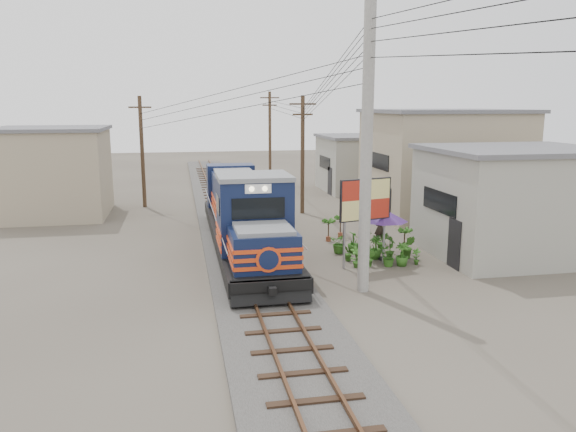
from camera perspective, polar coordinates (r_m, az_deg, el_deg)
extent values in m
plane|color=#473F35|center=(19.93, -2.55, -7.76)|extent=(120.00, 120.00, 0.00)
cube|color=#595651|center=(29.48, -5.43, -1.32)|extent=(3.60, 70.00, 0.16)
cube|color=#51331E|center=(29.40, -6.47, -1.02)|extent=(0.08, 70.00, 0.12)
cube|color=#51331E|center=(29.50, -4.40, -0.94)|extent=(0.08, 70.00, 0.12)
cube|color=black|center=(25.20, -4.49, -1.93)|extent=(2.75, 15.17, 0.52)
cube|color=black|center=(20.73, -2.97, -5.66)|extent=(2.09, 3.03, 0.62)
cube|color=black|center=(29.87, -5.53, -0.41)|extent=(2.09, 3.03, 0.62)
cube|color=#0F1939|center=(19.35, -2.53, -3.54)|extent=(2.25, 2.27, 1.42)
cube|color=#0F1939|center=(21.47, -3.48, 0.02)|extent=(2.69, 2.46, 2.94)
cube|color=slate|center=(21.22, -3.53, 4.03)|extent=(2.75, 2.59, 0.17)
cube|color=black|center=(20.16, -3.03, 0.79)|extent=(1.92, 0.06, 0.76)
cube|color=white|center=(20.03, -3.05, 2.78)|extent=(0.95, 0.06, 0.33)
cube|color=#0F1939|center=(27.28, -5.11, 1.62)|extent=(2.14, 9.29, 2.18)
cube|color=slate|center=(27.11, -5.15, 3.99)|extent=(1.92, 9.29, 0.17)
cube|color=red|center=(25.09, -4.51, -0.77)|extent=(2.79, 15.17, 0.13)
cube|color=red|center=(25.03, -4.52, -0.14)|extent=(2.79, 15.17, 0.13)
cube|color=red|center=(24.97, -4.53, 0.50)|extent=(2.79, 15.17, 0.13)
cylinder|color=#9E9B93|center=(19.24, 7.98, 6.71)|extent=(0.40, 0.40, 10.00)
cylinder|color=#4C3826|center=(33.57, 1.49, 6.18)|extent=(0.24, 0.24, 7.00)
cube|color=#4C3826|center=(33.43, 1.51, 11.31)|extent=(1.60, 0.10, 0.10)
cube|color=#4C3826|center=(33.43, 1.51, 10.28)|extent=(1.20, 0.10, 0.10)
cylinder|color=#4C3826|center=(47.32, -1.85, 7.98)|extent=(0.24, 0.24, 7.50)
cube|color=#4C3826|center=(47.24, -1.88, 11.92)|extent=(1.60, 0.10, 0.10)
cube|color=#4C3826|center=(47.24, -1.87, 11.19)|extent=(1.20, 0.10, 0.10)
cylinder|color=#4C3826|center=(36.83, -14.59, 6.28)|extent=(0.24, 0.24, 7.00)
cube|color=#4C3826|center=(36.71, -14.83, 10.95)|extent=(1.60, 0.10, 0.10)
cube|color=#4C3826|center=(36.71, -14.78, 10.01)|extent=(1.20, 0.10, 0.10)
cube|color=gray|center=(26.25, 22.02, 1.15)|extent=(7.00, 6.00, 4.50)
cube|color=slate|center=(25.97, 22.40, 6.26)|extent=(7.35, 6.30, 0.20)
cube|color=black|center=(24.48, 15.12, 1.44)|extent=(0.05, 3.00, 0.90)
cube|color=gray|center=(34.40, 15.40, 5.07)|extent=(8.00, 7.00, 6.00)
cube|color=slate|center=(34.22, 15.68, 10.23)|extent=(8.40, 7.35, 0.20)
cube|color=black|center=(32.78, 9.09, 5.57)|extent=(0.05, 3.50, 0.90)
cube|color=gray|center=(43.13, 7.65, 5.23)|extent=(6.00, 6.00, 4.00)
cube|color=slate|center=(42.96, 7.72, 8.01)|extent=(6.30, 6.30, 0.20)
cube|color=black|center=(42.25, 3.75, 5.45)|extent=(0.05, 3.00, 0.90)
cube|color=gray|center=(35.62, -22.76, 3.98)|extent=(6.00, 6.00, 5.00)
cube|color=slate|center=(35.42, -23.09, 8.15)|extent=(6.30, 6.30, 0.20)
cylinder|color=#99999E|center=(22.43, 5.74, -2.11)|extent=(0.10, 0.10, 2.65)
cylinder|color=#99999E|center=(23.45, 9.73, -1.62)|extent=(0.10, 0.10, 2.65)
cube|color=black|center=(22.64, 7.88, 1.67)|extent=(2.29, 0.70, 1.70)
cube|color=#B42718|center=(22.61, 7.90, 1.65)|extent=(2.17, 0.63, 1.59)
cylinder|color=black|center=(24.25, 9.63, -4.29)|extent=(0.40, 0.40, 0.10)
cylinder|color=#99999E|center=(24.01, 9.70, -2.13)|extent=(0.05, 0.05, 1.98)
cone|color=#46256F|center=(23.81, 9.78, 0.09)|extent=(2.59, 2.59, 0.50)
imported|color=black|center=(26.80, 9.31, -1.22)|extent=(0.56, 0.37, 1.52)
imported|color=#2D631C|center=(22.86, 6.90, -4.18)|extent=(0.47, 0.33, 0.86)
imported|color=#2D631C|center=(23.10, 8.34, -4.30)|extent=(0.46, 0.43, 0.68)
imported|color=#2D631C|center=(23.22, 10.10, -4.14)|extent=(0.83, 0.76, 0.78)
imported|color=#2D631C|center=(23.40, 11.50, -3.84)|extent=(0.75, 0.75, 0.96)
imported|color=#2D631C|center=(23.75, 12.90, -4.03)|extent=(0.42, 0.43, 0.68)
imported|color=#2D631C|center=(23.75, 6.11, -3.79)|extent=(0.46, 0.48, 0.69)
imported|color=#2D631C|center=(23.83, 7.50, -3.43)|extent=(1.14, 1.13, 0.96)
imported|color=#2D631C|center=(24.24, 8.85, -3.15)|extent=(0.80, 0.80, 1.02)
imported|color=#2D631C|center=(24.38, 10.32, -3.04)|extent=(0.67, 0.68, 1.08)
imported|color=#2D631C|center=(24.62, 12.12, -3.07)|extent=(0.67, 0.62, 0.99)
imported|color=#2D631C|center=(24.93, 5.29, -2.75)|extent=(1.11, 1.09, 0.94)
imported|color=#2D631C|center=(25.12, 6.67, -2.65)|extent=(0.58, 0.58, 0.96)
imported|color=#2D631C|center=(25.33, 8.10, -2.58)|extent=(0.60, 0.58, 0.95)
imported|color=#2D631C|center=(25.44, 9.59, -2.62)|extent=(0.58, 0.51, 0.90)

